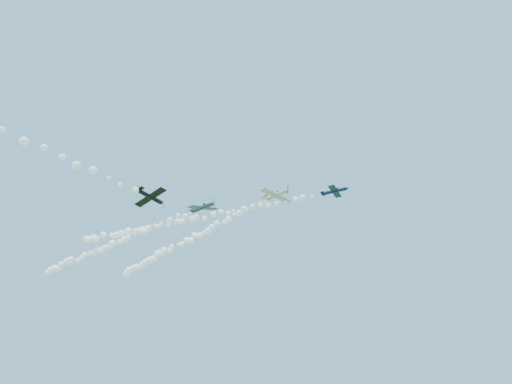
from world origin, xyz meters
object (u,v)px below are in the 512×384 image
Objects in this scene: plane_black at (150,197)px; plane_white at (276,195)px; plane_navy at (335,191)px; plane_grey at (203,207)px.

plane_white is at bearing -11.18° from plane_black.
plane_navy is 28.58m from plane_grey.
plane_grey is 1.20× the size of plane_black.
plane_navy reaches higher than plane_black.
plane_navy is at bearing -26.29° from plane_black.
plane_black is at bearing -87.96° from plane_white.
plane_white reaches higher than plane_grey.
plane_navy is 0.91× the size of plane_grey.
plane_navy is at bearing 39.35° from plane_white.
plane_grey is at bearing -127.39° from plane_white.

